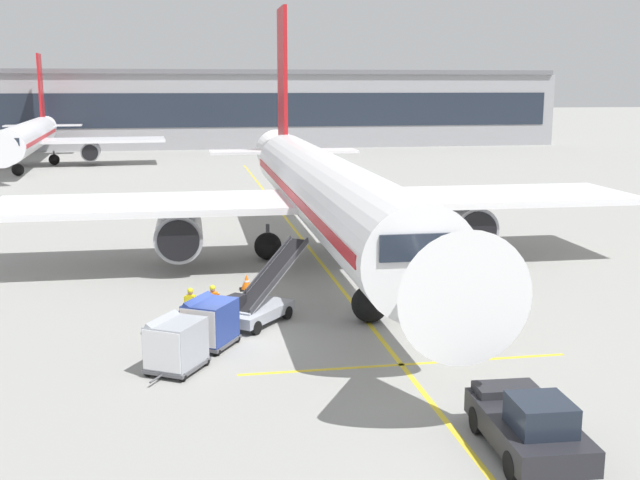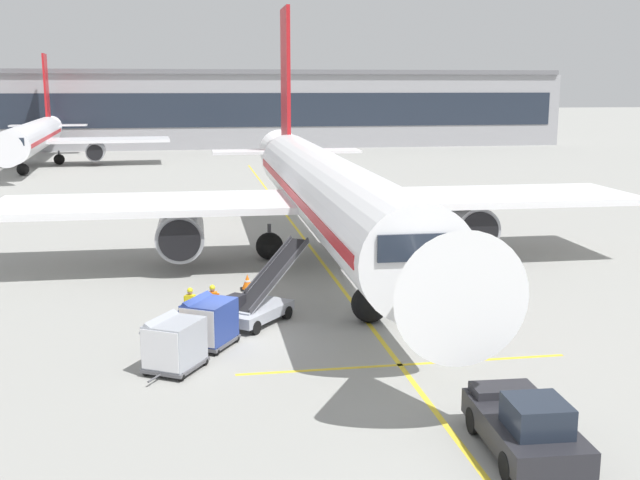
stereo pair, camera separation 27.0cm
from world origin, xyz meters
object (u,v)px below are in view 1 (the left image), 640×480
belt_loader (260,302)px  baggage_cart_second (175,343)px  ground_crew_by_loader (213,303)px  safety_cone_engine_keepout (247,282)px  distant_airplane (28,138)px  ground_crew_by_carts (191,306)px  parked_airplane (323,192)px  baggage_cart_lead (209,321)px  ground_crew_wingwalker (173,333)px  ground_crew_marshaller (195,320)px  pushback_tug (529,425)px

belt_loader → baggage_cart_second: (-3.44, -5.10, 0.12)m
ground_crew_by_loader → safety_cone_engine_keepout: ground_crew_by_loader is taller
baggage_cart_second → ground_crew_by_loader: baggage_cart_second is taller
distant_airplane → ground_crew_by_carts: bearing=-74.9°
parked_airplane → safety_cone_engine_keepout: parked_airplane is taller
baggage_cart_second → parked_airplane: bearing=63.0°
parked_airplane → belt_loader: size_ratio=9.45×
baggage_cart_lead → parked_airplane: bearing=63.2°
baggage_cart_lead → ground_crew_by_loader: size_ratio=1.58×
safety_cone_engine_keepout → distant_airplane: 66.69m
safety_cone_engine_keepout → ground_crew_wingwalker: bearing=-110.2°
baggage_cart_lead → ground_crew_marshaller: size_ratio=1.58×
baggage_cart_lead → ground_crew_wingwalker: bearing=-139.7°
pushback_tug → ground_crew_marshaller: 13.57m
parked_airplane → ground_crew_marshaller: size_ratio=26.41×
ground_crew_marshaller → safety_cone_engine_keepout: bearing=71.9°
parked_airplane → ground_crew_by_carts: parked_airplane is taller
ground_crew_marshaller → pushback_tug: bearing=-50.5°
ground_crew_by_loader → ground_crew_wingwalker: (-1.58, -3.70, 0.00)m
pushback_tug → ground_crew_by_loader: size_ratio=2.57×
pushback_tug → safety_cone_engine_keepout: size_ratio=5.93×
belt_loader → ground_crew_by_carts: (-2.85, -0.51, 0.12)m
safety_cone_engine_keepout → ground_crew_marshaller: bearing=-108.1°
parked_airplane → baggage_cart_second: (-8.06, -15.83, -2.97)m
belt_loader → distant_airplane: size_ratio=0.12×
baggage_cart_lead → ground_crew_by_loader: 2.57m
baggage_cart_lead → ground_crew_wingwalker: baggage_cart_lead is taller
baggage_cart_lead → baggage_cart_second: size_ratio=1.00×
safety_cone_engine_keepout → distant_airplane: size_ratio=0.02×
distant_airplane → ground_crew_wingwalker: bearing=-76.0°
pushback_tug → ground_crew_by_carts: 15.27m
baggage_cart_second → distant_airplane: size_ratio=0.06×
ground_crew_wingwalker → distant_airplane: bearing=104.0°
parked_airplane → ground_crew_by_carts: 13.82m
baggage_cart_lead → safety_cone_engine_keepout: 8.37m
parked_airplane → ground_crew_marshaller: parked_airplane is taller
parked_airplane → baggage_cart_second: 18.01m
ground_crew_by_carts → ground_crew_marshaller: size_ratio=1.00×
pushback_tug → safety_cone_engine_keepout: 19.31m
belt_loader → ground_crew_by_carts: 2.90m
baggage_cart_second → safety_cone_engine_keepout: 10.95m
ground_crew_marshaller → ground_crew_wingwalker: (-0.83, -1.37, 0.00)m
baggage_cart_lead → ground_crew_by_loader: baggage_cart_lead is taller
ground_crew_wingwalker → ground_crew_by_carts: bearing=78.7°
ground_crew_wingwalker → ground_crew_marshaller: bearing=58.9°
ground_crew_by_loader → distant_airplane: bearing=105.9°
belt_loader → ground_crew_marshaller: bearing=-136.8°
belt_loader → pushback_tug: bearing=-65.5°
baggage_cart_second → pushback_tug: baggage_cart_second is taller
baggage_cart_lead → distant_airplane: (-19.31, 71.18, 2.50)m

